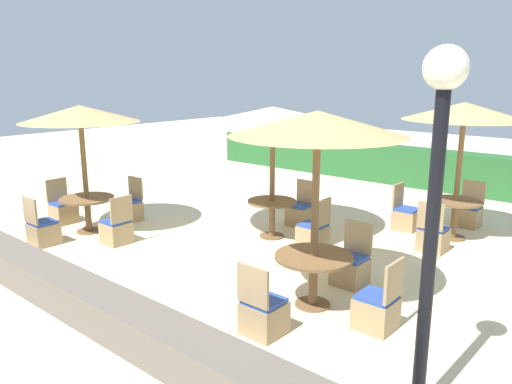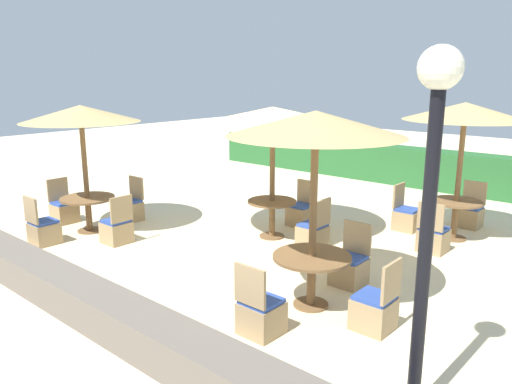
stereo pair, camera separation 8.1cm
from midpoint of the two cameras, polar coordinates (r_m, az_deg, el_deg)
ground_plane at (r=9.30m, az=-2.18°, el=-6.05°), size 40.00×40.00×0.00m
hedge_row at (r=14.88m, az=16.45°, el=2.93°), size 13.00×0.70×1.07m
stone_border at (r=7.32m, az=-20.54°, el=-10.51°), size 10.00×0.56×0.47m
lamp_post at (r=4.35m, az=20.00°, el=2.74°), size 0.36×0.36×3.32m
parasol_front_right at (r=6.37m, az=7.20°, el=7.63°), size 2.29×2.29×2.65m
round_table_front_right at (r=6.82m, az=6.73°, el=-8.44°), size 1.06×1.06×0.72m
patio_chair_front_right_north at (r=7.69m, az=10.94°, el=-8.49°), size 0.46×0.46×0.93m
patio_chair_front_right_east at (r=6.49m, az=13.80°, el=-12.91°), size 0.46×0.46×0.93m
patio_chair_front_right_south at (r=6.21m, az=0.90°, el=-13.75°), size 0.46×0.46×0.93m
parasol_back_right at (r=9.91m, az=23.00°, el=8.39°), size 2.21×2.21×2.59m
round_table_back_right at (r=10.21m, az=22.06°, el=-1.94°), size 0.96×0.96×0.75m
patio_chair_back_right_south at (r=9.42m, az=19.80°, el=-4.92°), size 0.46×0.46×0.93m
patio_chair_back_right_west at (r=10.56m, az=17.01°, el=-2.78°), size 0.46×0.46×0.93m
patio_chair_back_right_north at (r=11.23m, az=23.42°, el=-2.36°), size 0.46×0.46×0.93m
parasol_center at (r=9.28m, az=2.18°, el=8.67°), size 2.91×2.91×2.50m
round_table_center at (r=9.59m, az=2.08°, el=-2.04°), size 0.94×0.94×0.73m
patio_chair_center_east at (r=9.15m, az=6.81°, el=-4.74°), size 0.46×0.46×0.93m
patio_chair_center_north at (r=10.45m, az=5.36°, el=-2.40°), size 0.46×0.46×0.93m
parasol_front_left at (r=10.17m, az=-19.19°, el=8.37°), size 2.24×2.24×2.51m
round_table_front_left at (r=10.46m, az=-18.45°, el=-1.37°), size 1.05×1.05×0.71m
patio_chair_front_left_east at (r=9.67m, az=-15.38°, el=-4.15°), size 0.46×0.46×0.93m
patio_chair_front_left_north at (r=11.08m, az=-14.00°, el=-1.83°), size 0.46×0.46×0.93m
patio_chair_front_left_west at (r=11.36m, az=-20.90°, el=-1.95°), size 0.46×0.46×0.93m
patio_chair_front_left_south at (r=10.06m, az=-22.93°, el=-4.06°), size 0.46×0.46×0.93m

